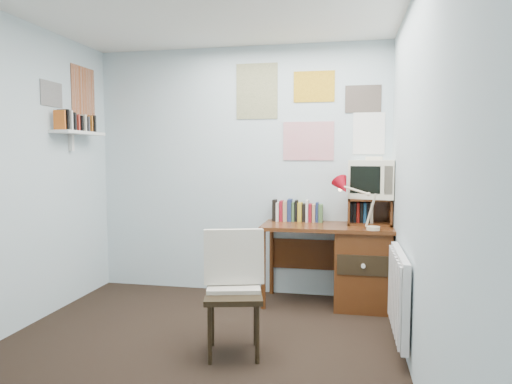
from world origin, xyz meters
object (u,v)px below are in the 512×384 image
(tv_riser, at_px, (369,211))
(desk_chair, at_px, (234,296))
(wall_shelf, at_px, (79,133))
(desk_lamp, at_px, (374,206))
(desk, at_px, (356,263))
(crt_tv, at_px, (374,177))
(radiator, at_px, (399,293))

(tv_riser, bearing_deg, desk_chair, -126.18)
(tv_riser, xyz_separation_m, wall_shelf, (-2.69, -0.49, 0.74))
(desk_chair, xyz_separation_m, tv_riser, (0.98, 1.34, 0.46))
(desk_chair, distance_m, wall_shelf, 2.25)
(desk_lamp, relative_size, tv_riser, 1.03)
(desk_chair, relative_size, tv_riser, 2.12)
(tv_riser, bearing_deg, desk_lamp, -86.45)
(desk, height_order, crt_tv, crt_tv)
(desk_chair, distance_m, crt_tv, 1.87)
(desk, xyz_separation_m, desk_lamp, (0.14, -0.22, 0.56))
(desk_lamp, bearing_deg, crt_tv, 78.29)
(desk_chair, bearing_deg, desk_lamp, 31.85)
(desk_chair, distance_m, desk_lamp, 1.52)
(radiator, bearing_deg, tv_riser, 99.28)
(crt_tv, distance_m, wall_shelf, 2.80)
(desk, distance_m, tv_riser, 0.51)
(desk_lamp, relative_size, crt_tv, 1.01)
(desk, relative_size, desk_chair, 1.41)
(crt_tv, bearing_deg, tv_riser, -139.64)
(crt_tv, bearing_deg, desk, -128.29)
(crt_tv, relative_size, wall_shelf, 0.66)
(desk_chair, height_order, radiator, desk_chair)
(desk_lamp, bearing_deg, radiator, -87.19)
(desk, relative_size, tv_riser, 3.00)
(desk, height_order, desk_chair, desk_chair)
(radiator, xyz_separation_m, wall_shelf, (-2.86, 0.55, 1.20))
(desk_lamp, xyz_separation_m, wall_shelf, (-2.71, -0.16, 0.65))
(desk, height_order, wall_shelf, wall_shelf)
(wall_shelf, bearing_deg, desk_lamp, 3.38)
(tv_riser, distance_m, wall_shelf, 2.83)
(tv_riser, bearing_deg, radiator, -80.72)
(radiator, bearing_deg, crt_tv, 97.18)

